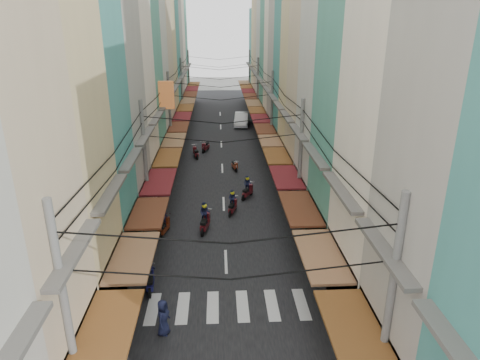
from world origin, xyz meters
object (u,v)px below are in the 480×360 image
object	(u,v)px
bicycle	(325,255)
market_umbrella	(354,230)
white_car	(242,126)
traffic_sign	(323,238)

from	to	relation	value
bicycle	market_umbrella	bearing A→B (deg)	-111.27
white_car	market_umbrella	bearing A→B (deg)	-76.69
white_car	bicycle	distance (m)	32.44
white_car	market_umbrella	size ratio (longest dim) A/B	2.45
market_umbrella	traffic_sign	size ratio (longest dim) A/B	0.89
bicycle	traffic_sign	bearing A→B (deg)	172.97
market_umbrella	bicycle	bearing A→B (deg)	143.21
bicycle	market_umbrella	size ratio (longest dim) A/B	0.67
traffic_sign	bicycle	bearing A→B (deg)	67.45
bicycle	market_umbrella	xyz separation A→B (m)	(1.21, -0.91, 2.05)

